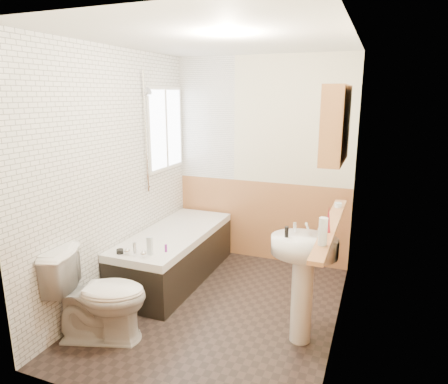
{
  "coord_description": "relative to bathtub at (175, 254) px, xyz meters",
  "views": [
    {
      "loc": [
        1.34,
        -3.26,
        2.05
      ],
      "look_at": [
        0.0,
        0.15,
        1.15
      ],
      "focal_mm": 32.0,
      "sensor_mm": 36.0,
      "label": 1
    }
  ],
  "objects": [
    {
      "name": "orange_bottle",
      "position": [
        0.21,
        -0.56,
        0.3
      ],
      "size": [
        0.03,
        0.03,
        0.08
      ],
      "primitive_type": "cylinder",
      "rotation": [
        0.0,
        0.0,
        0.25
      ],
      "color": "purple",
      "rests_on": "bathtub"
    },
    {
      "name": "tile_return_back",
      "position": [
        0.01,
        0.91,
        1.46
      ],
      "size": [
        0.75,
        0.01,
        1.5
      ],
      "primitive_type": "cube",
      "color": "white",
      "rests_on": "wall_back"
    },
    {
      "name": "wall_right",
      "position": [
        1.84,
        -0.48,
        0.96
      ],
      "size": [
        0.02,
        2.8,
        2.5
      ],
      "primitive_type": "cube",
      "color": "#ECE7C3",
      "rests_on": "ground"
    },
    {
      "name": "green_bottle",
      "position": [
        1.77,
        -0.92,
        0.89
      ],
      "size": [
        0.04,
        0.04,
        0.2
      ],
      "primitive_type": "cone",
      "rotation": [
        0.0,
        0.0,
        -0.11
      ],
      "color": "maroon",
      "rests_on": "pine_shelf"
    },
    {
      "name": "shower_riser",
      "position": [
        -0.31,
        0.01,
        1.46
      ],
      "size": [
        0.11,
        0.09,
        1.31
      ],
      "color": "silver",
      "rests_on": "wall_left"
    },
    {
      "name": "pine_shelf",
      "position": [
        1.77,
        -0.71,
        0.77
      ],
      "size": [
        0.1,
        1.54,
        0.03
      ],
      "primitive_type": "cube",
      "color": "#BB7D4C",
      "rests_on": "wall_right"
    },
    {
      "name": "bathtub",
      "position": [
        0.0,
        0.0,
        0.0
      ],
      "size": [
        0.7,
        1.74,
        0.7
      ],
      "color": "black",
      "rests_on": "floor"
    },
    {
      "name": "black_jar",
      "position": [
        1.77,
        -0.21,
        0.81
      ],
      "size": [
        0.07,
        0.07,
        0.04
      ],
      "primitive_type": "cylinder",
      "rotation": [
        0.0,
        0.0,
        -0.21
      ],
      "color": "silver",
      "rests_on": "pine_shelf"
    },
    {
      "name": "tile_cladding_left",
      "position": [
        -0.36,
        -0.48,
        0.96
      ],
      "size": [
        0.01,
        2.8,
        2.5
      ],
      "primitive_type": "cube",
      "color": "white",
      "rests_on": "wall_left"
    },
    {
      "name": "window",
      "position": [
        -0.33,
        0.47,
        1.36
      ],
      "size": [
        0.03,
        0.79,
        0.99
      ],
      "color": "white",
      "rests_on": "wall_left"
    },
    {
      "name": "toilet",
      "position": [
        -0.03,
        -1.28,
        0.11
      ],
      "size": [
        0.91,
        0.68,
        0.8
      ],
      "primitive_type": "imported",
      "rotation": [
        0.0,
        0.0,
        1.88
      ],
      "color": "white",
      "rests_on": "floor"
    },
    {
      "name": "foam_can",
      "position": [
        1.77,
        -1.19,
        0.88
      ],
      "size": [
        0.07,
        0.07,
        0.19
      ],
      "primitive_type": "cylinder",
      "rotation": [
        0.0,
        0.0,
        0.3
      ],
      "color": "silver",
      "rests_on": "pine_shelf"
    },
    {
      "name": "floor",
      "position": [
        0.73,
        -0.48,
        -0.29
      ],
      "size": [
        2.8,
        2.8,
        0.0
      ],
      "primitive_type": "plane",
      "color": "black",
      "rests_on": "ground"
    },
    {
      "name": "blue_gel",
      "position": [
        0.11,
        -0.68,
        0.36
      ],
      "size": [
        0.05,
        0.03,
        0.18
      ],
      "primitive_type": "cube",
      "rotation": [
        0.0,
        0.0,
        0.04
      ],
      "color": "silver",
      "rests_on": "bathtub"
    },
    {
      "name": "soap_bottle",
      "position": [
        1.72,
        -0.74,
        0.68
      ],
      "size": [
        0.08,
        0.18,
        0.08
      ],
      "primitive_type": "imported",
      "rotation": [
        0.0,
        0.0,
        -0.0
      ],
      "color": "silver",
      "rests_on": "sink"
    },
    {
      "name": "ceiling",
      "position": [
        0.73,
        -0.48,
        2.21
      ],
      "size": [
        2.8,
        2.8,
        0.0
      ],
      "primitive_type": "plane",
      "rotation": [
        3.14,
        0.0,
        0.0
      ],
      "color": "white",
      "rests_on": "ground"
    },
    {
      "name": "clear_bottle",
      "position": [
        1.43,
        -0.73,
        0.69
      ],
      "size": [
        0.04,
        0.04,
        0.09
      ],
      "primitive_type": "cylinder",
      "rotation": [
        0.0,
        0.0,
        -0.23
      ],
      "color": "black",
      "rests_on": "sink"
    },
    {
      "name": "wainscot_right",
      "position": [
        1.82,
        -0.48,
        0.21
      ],
      "size": [
        0.01,
        2.8,
        1.0
      ],
      "primitive_type": "cube",
      "color": "#BB7D4C",
      "rests_on": "wall_right"
    },
    {
      "name": "cream_jar",
      "position": [
        -0.18,
        -0.76,
        0.29
      ],
      "size": [
        0.08,
        0.08,
        0.04
      ],
      "primitive_type": "cylinder",
      "rotation": [
        0.0,
        0.0,
        0.2
      ],
      "color": "black",
      "rests_on": "bathtub"
    },
    {
      "name": "wall_back",
      "position": [
        0.73,
        0.93,
        0.96
      ],
      "size": [
        2.2,
        0.02,
        2.5
      ],
      "primitive_type": "cube",
      "color": "#ECE7C3",
      "rests_on": "ground"
    },
    {
      "name": "medicine_cabinet",
      "position": [
        1.74,
        -0.59,
        1.54
      ],
      "size": [
        0.16,
        0.64,
        0.58
      ],
      "color": "#BB7D4C",
      "rests_on": "wall_right"
    },
    {
      "name": "wall_front",
      "position": [
        0.73,
        -1.89,
        0.96
      ],
      "size": [
        2.2,
        0.02,
        2.5
      ],
      "primitive_type": "cube",
      "color": "#ECE7C3",
      "rests_on": "ground"
    },
    {
      "name": "wainscot_front",
      "position": [
        0.73,
        -1.86,
        0.21
      ],
      "size": [
        2.2,
        0.01,
        1.0
      ],
      "primitive_type": "cube",
      "color": "#BB7D4C",
      "rests_on": "wall_front"
    },
    {
      "name": "wainscot_back",
      "position": [
        0.73,
        0.91,
        0.21
      ],
      "size": [
        2.2,
        0.01,
        1.0
      ],
      "primitive_type": "cube",
      "color": "#BB7D4C",
      "rests_on": "wall_back"
    },
    {
      "name": "wall_left",
      "position": [
        -0.38,
        -0.48,
        0.96
      ],
      "size": [
        0.02,
        2.8,
        2.5
      ],
      "primitive_type": "cube",
      "color": "#ECE7C3",
      "rests_on": "ground"
    },
    {
      "name": "sink",
      "position": [
        1.57,
        -0.68,
        0.37
      ],
      "size": [
        0.54,
        0.44,
        1.05
      ],
      "rotation": [
        0.0,
        0.0,
        -0.02
      ],
      "color": "white",
      "rests_on": "floor"
    }
  ]
}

